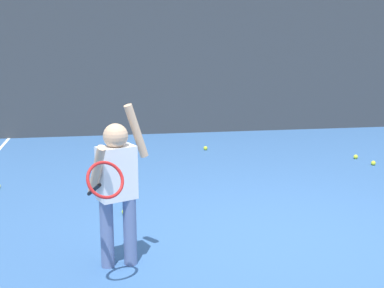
{
  "coord_description": "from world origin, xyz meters",
  "views": [
    {
      "loc": [
        -1.52,
        -4.46,
        1.94
      ],
      "look_at": [
        -0.74,
        0.44,
        0.85
      ],
      "focal_mm": 49.32,
      "sensor_mm": 36.0,
      "label": 1
    }
  ],
  "objects_px": {
    "tennis_player": "(117,182)",
    "tennis_ball_5": "(104,162)",
    "tennis_ball_6": "(356,157)",
    "tennis_ball_4": "(125,212)",
    "tennis_ball_0": "(373,163)",
    "tennis_ball_1": "(206,148)"
  },
  "relations": [
    {
      "from": "tennis_ball_0",
      "to": "tennis_ball_4",
      "type": "relative_size",
      "value": 1.0
    },
    {
      "from": "tennis_ball_4",
      "to": "tennis_ball_5",
      "type": "xyz_separation_m",
      "value": [
        -0.22,
        2.24,
        0.0
      ]
    },
    {
      "from": "tennis_ball_0",
      "to": "tennis_ball_4",
      "type": "height_order",
      "value": "same"
    },
    {
      "from": "tennis_ball_6",
      "to": "tennis_ball_0",
      "type": "bearing_deg",
      "value": -79.05
    },
    {
      "from": "tennis_player",
      "to": "tennis_ball_0",
      "type": "bearing_deg",
      "value": 13.07
    },
    {
      "from": "tennis_player",
      "to": "tennis_ball_4",
      "type": "relative_size",
      "value": 20.46
    },
    {
      "from": "tennis_ball_0",
      "to": "tennis_ball_4",
      "type": "distance_m",
      "value": 3.95
    },
    {
      "from": "tennis_player",
      "to": "tennis_ball_6",
      "type": "distance_m",
      "value": 4.89
    },
    {
      "from": "tennis_ball_0",
      "to": "tennis_ball_5",
      "type": "bearing_deg",
      "value": 169.6
    },
    {
      "from": "tennis_ball_1",
      "to": "tennis_ball_4",
      "type": "bearing_deg",
      "value": -116.11
    },
    {
      "from": "tennis_ball_0",
      "to": "tennis_ball_1",
      "type": "distance_m",
      "value": 2.6
    },
    {
      "from": "tennis_ball_1",
      "to": "tennis_ball_4",
      "type": "distance_m",
      "value": 3.2
    },
    {
      "from": "tennis_ball_4",
      "to": "tennis_ball_0",
      "type": "bearing_deg",
      "value": 22.81
    },
    {
      "from": "tennis_ball_0",
      "to": "tennis_ball_4",
      "type": "xyz_separation_m",
      "value": [
        -3.64,
        -1.53,
        0.0
      ]
    },
    {
      "from": "tennis_ball_6",
      "to": "tennis_ball_5",
      "type": "bearing_deg",
      "value": 175.36
    },
    {
      "from": "tennis_ball_1",
      "to": "tennis_ball_6",
      "type": "distance_m",
      "value": 2.35
    },
    {
      "from": "tennis_player",
      "to": "tennis_ball_6",
      "type": "height_order",
      "value": "tennis_player"
    },
    {
      "from": "tennis_player",
      "to": "tennis_ball_4",
      "type": "xyz_separation_m",
      "value": [
        0.09,
        1.24,
        -0.69
      ]
    },
    {
      "from": "tennis_player",
      "to": "tennis_ball_5",
      "type": "height_order",
      "value": "tennis_player"
    },
    {
      "from": "tennis_player",
      "to": "tennis_ball_4",
      "type": "bearing_deg",
      "value": 62.21
    },
    {
      "from": "tennis_ball_6",
      "to": "tennis_ball_4",
      "type": "bearing_deg",
      "value": -151.53
    },
    {
      "from": "tennis_ball_5",
      "to": "tennis_ball_6",
      "type": "relative_size",
      "value": 1.0
    }
  ]
}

